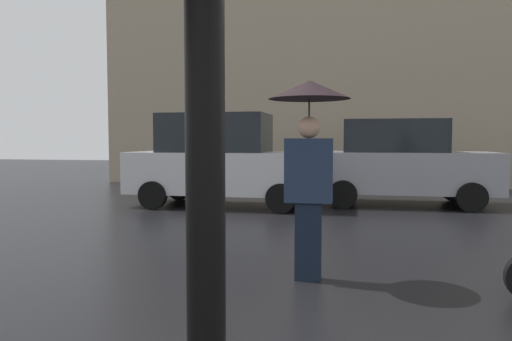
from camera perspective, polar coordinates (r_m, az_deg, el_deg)
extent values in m
cylinder|color=black|center=(1.09, -5.97, -9.72)|extent=(0.09, 0.09, 2.48)
cube|color=black|center=(5.18, 6.22, -8.32)|extent=(0.27, 0.17, 0.83)
cube|color=#1E2D47|center=(5.08, 6.28, 0.02)|extent=(0.50, 0.22, 0.67)
sphere|color=tan|center=(5.07, 6.32, 5.12)|extent=(0.23, 0.23, 0.23)
cylinder|color=black|center=(5.07, 6.33, 6.76)|extent=(0.02, 0.02, 0.30)
cone|color=black|center=(5.09, 6.35, 9.53)|extent=(0.86, 0.86, 0.19)
cube|color=gray|center=(11.46, 16.95, -0.13)|extent=(4.02, 1.81, 0.91)
cube|color=black|center=(11.42, 16.02, 3.97)|extent=(2.21, 1.67, 0.73)
cylinder|color=black|center=(12.58, 22.44, -2.00)|extent=(0.62, 0.18, 0.62)
cylinder|color=black|center=(10.81, 24.27, -2.93)|extent=(0.62, 0.18, 0.62)
cylinder|color=black|center=(12.35, 10.47, -1.88)|extent=(0.62, 0.18, 0.62)
cylinder|color=black|center=(10.55, 10.29, -2.82)|extent=(0.62, 0.18, 0.62)
cube|color=silver|center=(10.78, -3.70, -0.22)|extent=(4.26, 1.64, 0.91)
cube|color=black|center=(10.81, -4.81, 4.46)|extent=(2.34, 1.51, 0.85)
cylinder|color=black|center=(11.35, 4.16, -2.34)|extent=(0.61, 0.18, 0.61)
cylinder|color=black|center=(9.74, 2.93, -3.33)|extent=(0.61, 0.18, 0.61)
cylinder|color=black|center=(12.02, -9.04, -2.04)|extent=(0.61, 0.18, 0.61)
cylinder|color=black|center=(10.51, -12.18, -2.89)|extent=(0.61, 0.18, 0.61)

